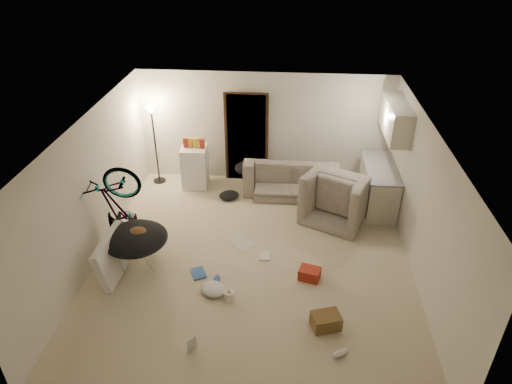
# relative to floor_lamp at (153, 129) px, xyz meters

# --- Properties ---
(floor) EXTENTS (5.50, 6.00, 0.02)m
(floor) POSITION_rel_floor_lamp_xyz_m (2.40, -2.65, -1.32)
(floor) COLOR beige
(floor) RESTS_ON ground
(ceiling) EXTENTS (5.50, 6.00, 0.02)m
(ceiling) POSITION_rel_floor_lamp_xyz_m (2.40, -2.65, 1.20)
(ceiling) COLOR white
(ceiling) RESTS_ON wall_back
(wall_back) EXTENTS (5.50, 0.02, 2.50)m
(wall_back) POSITION_rel_floor_lamp_xyz_m (2.40, 0.36, -0.06)
(wall_back) COLOR silver
(wall_back) RESTS_ON floor
(wall_front) EXTENTS (5.50, 0.02, 2.50)m
(wall_front) POSITION_rel_floor_lamp_xyz_m (2.40, -5.66, -0.06)
(wall_front) COLOR silver
(wall_front) RESTS_ON floor
(wall_left) EXTENTS (0.02, 6.00, 2.50)m
(wall_left) POSITION_rel_floor_lamp_xyz_m (-0.36, -2.65, -0.06)
(wall_left) COLOR silver
(wall_left) RESTS_ON floor
(wall_right) EXTENTS (0.02, 6.00, 2.50)m
(wall_right) POSITION_rel_floor_lamp_xyz_m (5.16, -2.65, -0.06)
(wall_right) COLOR silver
(wall_right) RESTS_ON floor
(doorway) EXTENTS (0.85, 0.10, 2.04)m
(doorway) POSITION_rel_floor_lamp_xyz_m (2.00, 0.32, -0.29)
(doorway) COLOR black
(doorway) RESTS_ON floor
(door_trim) EXTENTS (0.97, 0.04, 2.10)m
(door_trim) POSITION_rel_floor_lamp_xyz_m (2.00, 0.29, -0.29)
(door_trim) COLOR #331E11
(door_trim) RESTS_ON floor
(floor_lamp) EXTENTS (0.28, 0.28, 1.81)m
(floor_lamp) POSITION_rel_floor_lamp_xyz_m (0.00, 0.00, 0.00)
(floor_lamp) COLOR black
(floor_lamp) RESTS_ON floor
(kitchen_counter) EXTENTS (0.60, 1.50, 0.88)m
(kitchen_counter) POSITION_rel_floor_lamp_xyz_m (4.83, -0.65, -0.87)
(kitchen_counter) COLOR beige
(kitchen_counter) RESTS_ON floor
(counter_top) EXTENTS (0.64, 1.54, 0.04)m
(counter_top) POSITION_rel_floor_lamp_xyz_m (4.83, -0.65, -0.41)
(counter_top) COLOR gray
(counter_top) RESTS_ON kitchen_counter
(kitchen_uppers) EXTENTS (0.38, 1.40, 0.65)m
(kitchen_uppers) POSITION_rel_floor_lamp_xyz_m (4.96, -0.65, 0.64)
(kitchen_uppers) COLOR beige
(kitchen_uppers) RESTS_ON wall_right
(sofa) EXTENTS (2.03, 0.81, 0.59)m
(sofa) POSITION_rel_floor_lamp_xyz_m (3.02, -0.20, -1.01)
(sofa) COLOR #3E463F
(sofa) RESTS_ON floor
(armchair) EXTENTS (1.53, 1.47, 0.78)m
(armchair) POSITION_rel_floor_lamp_xyz_m (4.04, -1.06, -0.92)
(armchair) COLOR #3E463F
(armchair) RESTS_ON floor
(bicycle) EXTENTS (1.87, 0.85, 1.07)m
(bicycle) POSITION_rel_floor_lamp_xyz_m (0.10, -2.62, -0.82)
(bicycle) COLOR black
(bicycle) RESTS_ON floor
(book_asset) EXTENTS (0.29, 0.28, 0.02)m
(book_asset) POSITION_rel_floor_lamp_xyz_m (1.67, -4.77, -1.30)
(book_asset) COLOR #9E2817
(book_asset) RESTS_ON floor
(mini_fridge) EXTENTS (0.57, 0.57, 0.94)m
(mini_fridge) POSITION_rel_floor_lamp_xyz_m (0.88, -0.10, -0.84)
(mini_fridge) COLOR white
(mini_fridge) RESTS_ON floor
(snack_box_0) EXTENTS (0.10, 0.08, 0.30)m
(snack_box_0) POSITION_rel_floor_lamp_xyz_m (0.71, -0.10, -0.31)
(snack_box_0) COLOR #9E2817
(snack_box_0) RESTS_ON mini_fridge
(snack_box_1) EXTENTS (0.12, 0.10, 0.30)m
(snack_box_1) POSITION_rel_floor_lamp_xyz_m (0.83, -0.10, -0.31)
(snack_box_1) COLOR #B47516
(snack_box_1) RESTS_ON mini_fridge
(snack_box_2) EXTENTS (0.11, 0.09, 0.30)m
(snack_box_2) POSITION_rel_floor_lamp_xyz_m (0.95, -0.10, -0.31)
(snack_box_2) COLOR gold
(snack_box_2) RESTS_ON mini_fridge
(snack_box_3) EXTENTS (0.11, 0.09, 0.30)m
(snack_box_3) POSITION_rel_floor_lamp_xyz_m (1.07, -0.10, -0.31)
(snack_box_3) COLOR #9E2817
(snack_box_3) RESTS_ON mini_fridge
(saucer_chair) EXTENTS (1.08, 1.08, 0.77)m
(saucer_chair) POSITION_rel_floor_lamp_xyz_m (0.43, -2.94, -0.85)
(saucer_chair) COLOR silver
(saucer_chair) RESTS_ON floor
(hoodie) EXTENTS (0.51, 0.44, 0.22)m
(hoodie) POSITION_rel_floor_lamp_xyz_m (0.48, -2.97, -0.64)
(hoodie) COLOR #52351C
(hoodie) RESTS_ON saucer_chair
(sofa_drape) EXTENTS (0.65, 0.58, 0.28)m
(sofa_drape) POSITION_rel_floor_lamp_xyz_m (2.07, -0.20, -0.77)
(sofa_drape) COLOR black
(sofa_drape) RESTS_ON sofa
(tv_box) EXTENTS (0.31, 1.09, 0.72)m
(tv_box) POSITION_rel_floor_lamp_xyz_m (0.10, -3.17, -0.95)
(tv_box) COLOR silver
(tv_box) RESTS_ON floor
(drink_case_a) EXTENTS (0.48, 0.40, 0.24)m
(drink_case_a) POSITION_rel_floor_lamp_xyz_m (3.61, -4.12, -1.19)
(drink_case_a) COLOR brown
(drink_case_a) RESTS_ON floor
(drink_case_b) EXTENTS (0.40, 0.34, 0.20)m
(drink_case_b) POSITION_rel_floor_lamp_xyz_m (3.39, -3.07, -1.21)
(drink_case_b) COLOR #9E2817
(drink_case_b) RESTS_ON floor
(juicer) EXTENTS (0.17, 0.17, 0.24)m
(juicer) POSITION_rel_floor_lamp_xyz_m (2.12, -3.69, -1.21)
(juicer) COLOR white
(juicer) RESTS_ON floor
(newspaper) EXTENTS (0.61, 0.61, 0.01)m
(newspaper) POSITION_rel_floor_lamp_xyz_m (2.15, -2.18, -1.30)
(newspaper) COLOR beige
(newspaper) RESTS_ON floor
(book_blue) EXTENTS (0.33, 0.37, 0.03)m
(book_blue) POSITION_rel_floor_lamp_xyz_m (1.51, -3.12, -1.29)
(book_blue) COLOR #2E58A7
(book_blue) RESTS_ON floor
(book_white) EXTENTS (0.20, 0.26, 0.02)m
(book_white) POSITION_rel_floor_lamp_xyz_m (2.61, -2.55, -1.29)
(book_white) COLOR silver
(book_white) RESTS_ON floor
(shoe_0) EXTENTS (0.26, 0.12, 0.09)m
(shoe_0) POSITION_rel_floor_lamp_xyz_m (2.30, -0.17, -1.26)
(shoe_0) COLOR #2E58A7
(shoe_0) RESTS_ON floor
(shoe_1) EXTENTS (0.27, 0.18, 0.09)m
(shoe_1) POSITION_rel_floor_lamp_xyz_m (2.72, -0.10, -1.26)
(shoe_1) COLOR slate
(shoe_1) RESTS_ON floor
(shoe_2) EXTENTS (0.12, 0.27, 0.10)m
(shoe_2) POSITION_rel_floor_lamp_xyz_m (1.85, -3.31, -1.26)
(shoe_2) COLOR #2E58A7
(shoe_2) RESTS_ON floor
(shoe_4) EXTENTS (0.27, 0.22, 0.09)m
(shoe_4) POSITION_rel_floor_lamp_xyz_m (3.79, -4.62, -1.26)
(shoe_4) COLOR white
(shoe_4) RESTS_ON floor
(clothes_lump_b) EXTENTS (0.56, 0.53, 0.13)m
(clothes_lump_b) POSITION_rel_floor_lamp_xyz_m (1.70, -0.61, -1.24)
(clothes_lump_b) COLOR black
(clothes_lump_b) RESTS_ON floor
(clothes_lump_c) EXTENTS (0.54, 0.53, 0.13)m
(clothes_lump_c) POSITION_rel_floor_lamp_xyz_m (1.84, -3.53, -1.24)
(clothes_lump_c) COLOR silver
(clothes_lump_c) RESTS_ON floor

